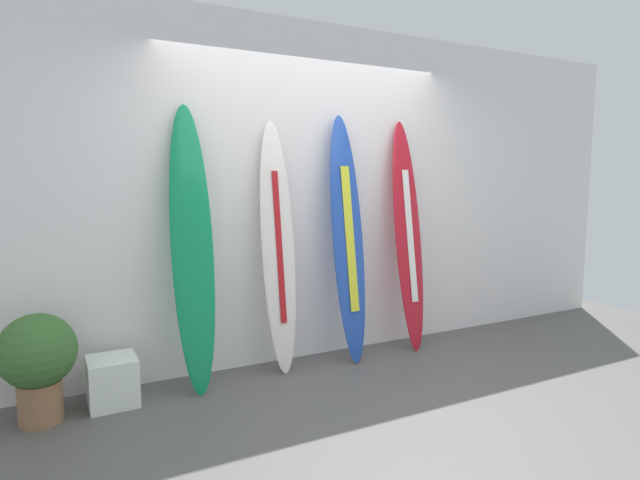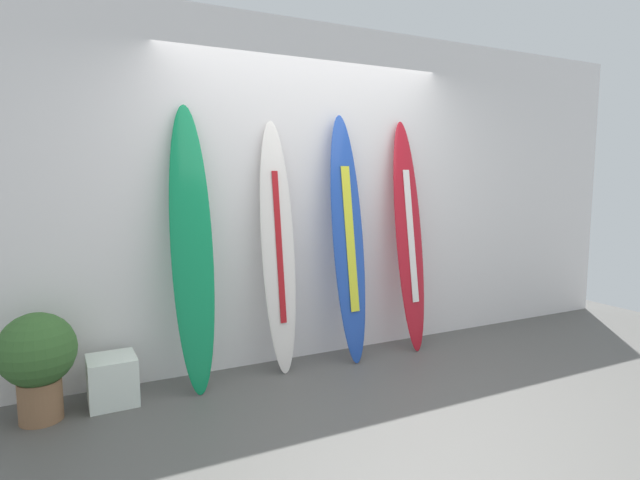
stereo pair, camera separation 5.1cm
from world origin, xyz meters
The scene contains 8 objects.
ground centered at (0.00, 0.00, -0.02)m, with size 8.00×8.00×0.04m, color #53524F.
wall_back centered at (0.00, 1.30, 1.40)m, with size 7.20×0.20×2.80m, color white.
surfboard_emerald centered at (-1.05, 0.96, 1.02)m, with size 0.32×0.45×2.07m.
surfboard_ivory centered at (-0.37, 1.02, 0.97)m, with size 0.28×0.33×1.98m.
surfboard_cobalt centered at (0.24, 0.98, 1.02)m, with size 0.31×0.38×2.06m.
surfboard_crimson centered at (0.87, 1.00, 1.02)m, with size 0.29×0.38×2.04m.
display_block_left centered at (-1.62, 0.93, 0.16)m, with size 0.32×0.32×0.32m.
potted_plant centered at (-2.05, 0.86, 0.41)m, with size 0.47×0.47×0.70m.
Camera 1 is at (-1.89, -2.66, 1.52)m, focal length 28.66 mm.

